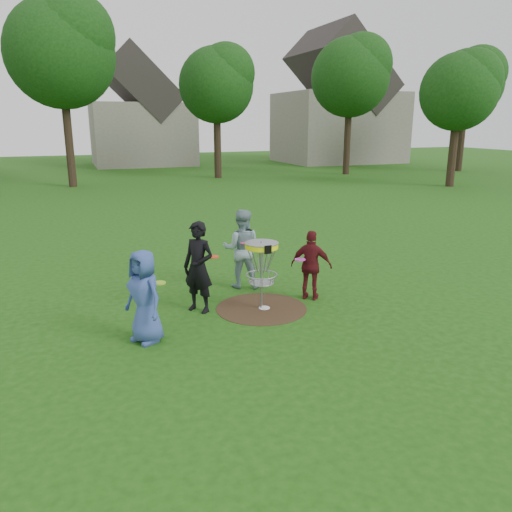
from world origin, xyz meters
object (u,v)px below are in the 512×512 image
object	(u,v)px
player_maroon	(311,265)
disc_golf_basket	(262,259)
player_grey	(242,249)
player_black	(198,267)
player_blue	(144,297)

from	to	relation	value
player_maroon	disc_golf_basket	bearing A→B (deg)	46.23
player_grey	player_maroon	size ratio (longest dim) A/B	1.20
player_maroon	disc_golf_basket	size ratio (longest dim) A/B	1.05
player_black	player_maroon	world-z (taller)	player_black
player_black	disc_golf_basket	xyz separation A→B (m)	(1.17, -0.32, 0.13)
player_black	player_blue	bearing A→B (deg)	-89.70
player_grey	player_blue	bearing A→B (deg)	64.09
player_maroon	disc_golf_basket	distance (m)	1.21
player_blue	player_maroon	xyz separation A→B (m)	(3.52, 0.86, -0.07)
player_blue	disc_golf_basket	bearing A→B (deg)	76.99
player_blue	disc_golf_basket	size ratio (longest dim) A/B	1.15
player_black	disc_golf_basket	bearing A→B (deg)	33.96
player_blue	player_maroon	size ratio (longest dim) A/B	1.09
player_grey	disc_golf_basket	xyz separation A→B (m)	(-0.09, -1.42, 0.15)
player_blue	player_maroon	world-z (taller)	player_blue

